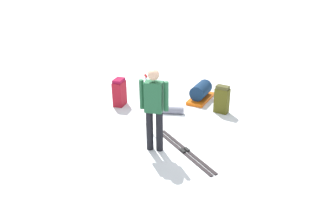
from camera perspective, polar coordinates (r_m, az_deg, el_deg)
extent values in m
plane|color=silver|center=(7.02, 0.00, -5.20)|extent=(80.00, 80.00, 0.00)
cylinder|color=black|center=(6.50, -1.52, -3.54)|extent=(0.14, 0.14, 0.85)
cylinder|color=black|center=(6.55, -3.22, -3.35)|extent=(0.14, 0.14, 0.85)
cube|color=#1D5130|center=(6.21, -2.49, 2.46)|extent=(0.29, 0.38, 0.60)
cylinder|color=#1D5130|center=(6.15, -0.33, 2.53)|extent=(0.09, 0.09, 0.58)
cylinder|color=#1D5130|center=(6.27, -4.61, 2.90)|extent=(0.09, 0.09, 0.58)
sphere|color=tan|center=(6.06, -2.56, 6.31)|extent=(0.22, 0.22, 0.22)
cube|color=black|center=(6.68, 3.24, -6.81)|extent=(1.69, 1.04, 0.02)
cube|color=black|center=(6.67, 3.25, -6.62)|extent=(0.15, 0.13, 0.03)
cube|color=black|center=(6.64, 2.52, -7.04)|extent=(1.69, 1.04, 0.02)
cube|color=black|center=(6.62, 2.52, -6.86)|extent=(0.15, 0.13, 0.03)
cube|color=#454212|center=(8.28, 9.26, 1.76)|extent=(0.35, 0.40, 0.63)
cube|color=#43411F|center=(8.16, 9.43, 4.06)|extent=(0.32, 0.36, 0.08)
cube|color=maroon|center=(8.70, -8.41, 3.00)|extent=(0.43, 0.34, 0.64)
cube|color=maroon|center=(8.57, -8.56, 5.24)|extent=(0.39, 0.31, 0.08)
cylinder|color=#B2B6C1|center=(7.37, -3.83, 1.53)|extent=(0.02, 0.02, 1.21)
sphere|color=#A51919|center=(7.15, -3.98, 6.22)|extent=(0.05, 0.05, 0.05)
cylinder|color=black|center=(7.60, -3.72, -2.24)|extent=(0.07, 0.07, 0.01)
cylinder|color=#B2B6C1|center=(7.29, -3.67, 1.26)|extent=(0.02, 0.02, 1.21)
sphere|color=#A51919|center=(7.06, -3.81, 5.99)|extent=(0.05, 0.05, 0.05)
cylinder|color=black|center=(7.53, -3.56, -2.54)|extent=(0.07, 0.07, 0.01)
cube|color=#D7550A|center=(9.06, 5.63, 2.16)|extent=(1.10, 0.84, 0.09)
cylinder|color=#112948|center=(8.97, 5.69, 3.61)|extent=(0.81, 0.67, 0.40)
cylinder|color=slate|center=(8.20, 0.76, 0.13)|extent=(0.25, 0.57, 0.18)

